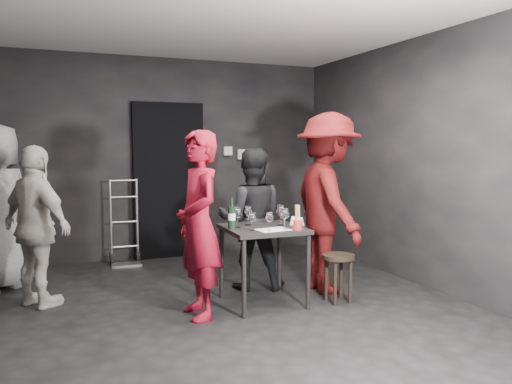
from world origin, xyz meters
name	(u,v)px	position (x,y,z in m)	size (l,w,h in m)	color
floor	(227,311)	(0.00, 0.00, 0.00)	(4.50, 5.00, 0.02)	black
ceiling	(225,11)	(0.00, 0.00, 2.70)	(4.50, 5.00, 0.02)	silver
wall_back	(168,158)	(0.00, 2.50, 1.35)	(4.50, 0.04, 2.70)	black
wall_front	(408,187)	(0.00, -2.50, 1.35)	(4.50, 0.04, 2.70)	black
wall_right	(426,162)	(2.25, 0.00, 1.35)	(0.04, 5.00, 2.70)	black
doorway	(169,181)	(0.00, 2.44, 1.05)	(0.95, 0.10, 2.10)	black
wallbox_upper	(228,151)	(0.85, 2.45, 1.45)	(0.12, 0.06, 0.12)	#B7B7B2
wallbox_lower	(241,154)	(1.05, 2.45, 1.40)	(0.10, 0.06, 0.14)	#B7B7B2
hand_truck	(125,249)	(-0.63, 2.21, 0.21)	(0.37, 0.32, 1.10)	#B2B2B7
tasting_table	(263,237)	(0.40, 0.09, 0.65)	(0.72, 0.72, 0.75)	black
stool	(338,265)	(1.10, -0.15, 0.36)	(0.31, 0.31, 0.47)	#37231A
server_red	(199,214)	(-0.27, -0.03, 0.92)	(0.67, 0.44, 1.85)	maroon
woman_black	(251,219)	(0.49, 0.63, 0.75)	(0.73, 0.40, 1.50)	black
man_maroon	(328,181)	(1.20, 0.24, 1.16)	(1.50, 0.70, 2.32)	#490B0B
bystander_cream	(37,225)	(-1.61, 0.79, 0.78)	(0.92, 0.44, 1.57)	beige
tasting_mat	(273,230)	(0.42, -0.10, 0.75)	(0.30, 0.20, 0.00)	white
wine_glass_a	(252,220)	(0.23, -0.05, 0.84)	(0.07, 0.07, 0.18)	white
wine_glass_b	(238,216)	(0.16, 0.14, 0.86)	(0.08, 0.08, 0.22)	white
wine_glass_c	(248,215)	(0.31, 0.24, 0.85)	(0.08, 0.08, 0.21)	white
wine_glass_d	(269,221)	(0.36, -0.15, 0.85)	(0.07, 0.07, 0.19)	white
wine_glass_e	(285,218)	(0.53, -0.11, 0.86)	(0.08, 0.08, 0.22)	white
wine_glass_f	(281,214)	(0.59, 0.10, 0.86)	(0.09, 0.09, 0.22)	white
wine_bottle	(232,217)	(0.09, 0.12, 0.86)	(0.07, 0.07, 0.29)	black
breadstick_cup	(298,218)	(0.63, -0.18, 0.86)	(0.08, 0.08, 0.25)	red
reserved_card	(296,221)	(0.71, 0.01, 0.80)	(0.07, 0.12, 0.09)	white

